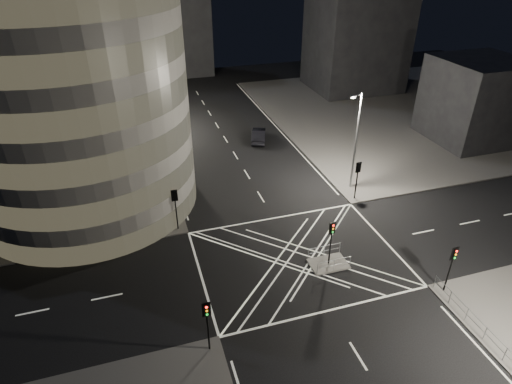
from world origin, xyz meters
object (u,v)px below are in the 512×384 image
object	(u,v)px
traffic_signal_fl	(175,202)
traffic_signal_fr	(358,174)
traffic_signal_nr	(452,261)
traffic_signal_island	(332,235)
street_lamp_left_far	(142,93)
street_lamp_left_near	(158,151)
street_lamp_right_far	(356,139)
central_island	(328,264)
sedan	(259,135)
traffic_signal_nl	(207,318)

from	to	relation	value
traffic_signal_fl	traffic_signal_fr	xyz separation A→B (m)	(17.60, 0.00, 0.00)
traffic_signal_nr	traffic_signal_island	xyz separation A→B (m)	(-6.80, 5.30, 0.00)
traffic_signal_fl	street_lamp_left_far	distance (m)	23.36
street_lamp_left_near	street_lamp_right_far	world-z (taller)	same
central_island	street_lamp_left_far	bearing A→B (deg)	109.95
street_lamp_left_far	sedan	xyz separation A→B (m)	(13.38, -6.78, -4.75)
sedan	street_lamp_left_far	bearing A→B (deg)	-7.54
traffic_signal_island	street_lamp_right_far	distance (m)	13.13
central_island	traffic_signal_nl	world-z (taller)	traffic_signal_nl
traffic_signal_fl	traffic_signal_fr	size ratio (longest dim) A/B	1.00
traffic_signal_fl	street_lamp_left_far	size ratio (longest dim) A/B	0.40
central_island	street_lamp_right_far	distance (m)	13.98
traffic_signal_nl	street_lamp_left_far	world-z (taller)	street_lamp_left_far
central_island	street_lamp_left_far	distance (m)	33.95
traffic_signal_nl	sedan	bearing A→B (deg)	66.99
traffic_signal_nr	street_lamp_left_far	xyz separation A→B (m)	(-18.24, 36.80, 2.63)
street_lamp_left_near	traffic_signal_fr	bearing A→B (deg)	-15.92
central_island	sedan	xyz separation A→B (m)	(1.95, 24.72, 0.71)
traffic_signal_island	sedan	bearing A→B (deg)	85.49
street_lamp_left_near	street_lamp_left_far	xyz separation A→B (m)	(0.00, 18.00, 0.00)
traffic_signal_fl	traffic_signal_nl	xyz separation A→B (m)	(0.00, -13.60, 0.00)
traffic_signal_fl	traffic_signal_nr	bearing A→B (deg)	-37.69
street_lamp_left_far	central_island	bearing A→B (deg)	-70.05
traffic_signal_island	sedan	size ratio (longest dim) A/B	0.84
traffic_signal_fr	street_lamp_left_far	world-z (taller)	street_lamp_left_far
central_island	traffic_signal_fl	size ratio (longest dim) A/B	0.75
traffic_signal_nl	traffic_signal_nr	distance (m)	17.60
traffic_signal_nl	traffic_signal_fr	distance (m)	22.24
traffic_signal_fl	traffic_signal_nr	distance (m)	22.24
street_lamp_left_near	traffic_signal_nl	bearing A→B (deg)	-88.06
street_lamp_left_near	sedan	distance (m)	18.10
traffic_signal_nl	traffic_signal_island	size ratio (longest dim) A/B	1.00
traffic_signal_nl	street_lamp_left_near	xyz separation A→B (m)	(-0.64, 18.80, 2.63)
central_island	street_lamp_left_far	size ratio (longest dim) A/B	0.30
traffic_signal_island	street_lamp_left_near	bearing A→B (deg)	130.27
central_island	traffic_signal_nl	distance (m)	12.36
central_island	street_lamp_left_near	bearing A→B (deg)	130.27
street_lamp_left_near	sedan	bearing A→B (deg)	39.97
traffic_signal_fl	sedan	distance (m)	20.89
street_lamp_right_far	traffic_signal_nr	bearing A→B (deg)	-92.30
street_lamp_left_near	traffic_signal_nr	bearing A→B (deg)	-45.87
central_island	traffic_signal_island	size ratio (longest dim) A/B	0.75
traffic_signal_fr	traffic_signal_nr	xyz separation A→B (m)	(0.00, -13.60, 0.00)
traffic_signal_fr	sedan	xyz separation A→B (m)	(-4.85, 16.42, -2.13)
central_island	traffic_signal_nr	world-z (taller)	traffic_signal_nr
sedan	traffic_signal_nl	bearing A→B (deg)	86.33
traffic_signal_nl	street_lamp_left_far	distance (m)	36.90
traffic_signal_fr	traffic_signal_island	world-z (taller)	same
street_lamp_left_far	traffic_signal_nr	bearing A→B (deg)	-63.64
traffic_signal_island	street_lamp_right_far	xyz separation A→B (m)	(7.44, 10.50, 2.63)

